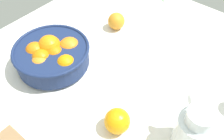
# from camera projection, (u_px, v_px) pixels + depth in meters

# --- Properties ---
(ground_plane) EXTENTS (1.31, 1.06, 0.03)m
(ground_plane) POSITION_uv_depth(u_px,v_px,m) (106.00, 76.00, 0.92)
(ground_plane) COLOR white
(fruit_bowl) EXTENTS (0.28, 0.28, 0.12)m
(fruit_bowl) POSITION_uv_depth(u_px,v_px,m) (52.00, 55.00, 0.90)
(fruit_bowl) COLOR navy
(fruit_bowl) RESTS_ON ground_plane
(juice_pitcher) EXTENTS (0.12, 0.13, 0.17)m
(juice_pitcher) POSITION_uv_depth(u_px,v_px,m) (193.00, 133.00, 0.68)
(juice_pitcher) COLOR white
(juice_pitcher) RESTS_ON ground_plane
(loose_orange_2) EXTENTS (0.08, 0.08, 0.08)m
(loose_orange_2) POSITION_uv_depth(u_px,v_px,m) (117.00, 121.00, 0.73)
(loose_orange_2) COLOR orange
(loose_orange_2) RESTS_ON ground_plane
(loose_orange_3) EXTENTS (0.07, 0.07, 0.07)m
(loose_orange_3) POSITION_uv_depth(u_px,v_px,m) (116.00, 21.00, 1.07)
(loose_orange_3) COLOR orange
(loose_orange_3) RESTS_ON ground_plane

